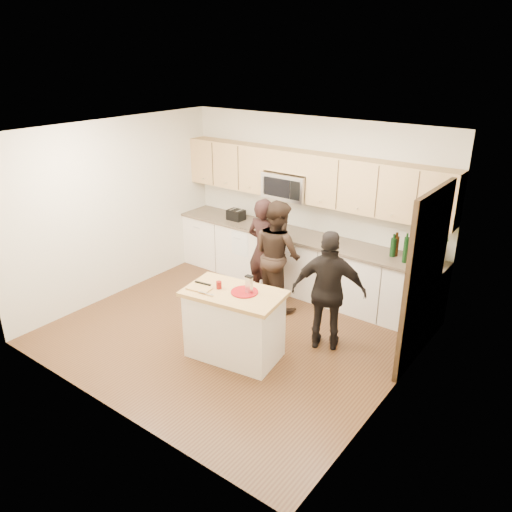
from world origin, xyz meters
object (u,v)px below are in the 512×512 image
Objects in this scene: island at (234,324)px; toaster at (236,215)px; woman_left at (264,250)px; woman_center at (278,255)px; woman_right at (329,291)px.

toaster is (-1.64, 2.07, 0.57)m from island.
woman_center is at bearing 166.76° from woman_left.
woman_left is at bearing 104.42° from island.
toaster is 0.17× the size of woman_left.
toaster is 0.17× the size of woman_center.
island is 4.78× the size of toaster.
island is at bearing 114.42° from woman_left.
woman_right is (1.48, -0.65, -0.00)m from woman_left.
woman_center is (1.28, -0.62, -0.21)m from toaster.
woman_right is (1.17, -0.57, -0.02)m from woman_center.
woman_right is (0.82, 0.88, 0.34)m from island.
woman_center reaches higher than toaster.
island is 1.70m from woman_left.
island is 1.25m from woman_right.
island is at bearing 124.21° from woman_center.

